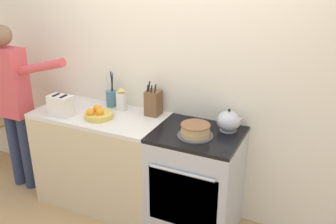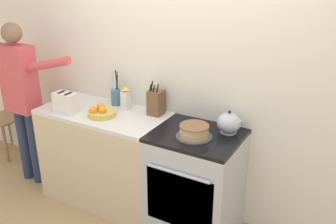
{
  "view_description": "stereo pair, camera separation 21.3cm",
  "coord_description": "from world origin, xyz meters",
  "views": [
    {
      "loc": [
        1.24,
        -2.25,
        2.22
      ],
      "look_at": [
        0.05,
        0.27,
        1.08
      ],
      "focal_mm": 40.0,
      "sensor_mm": 36.0,
      "label": 1
    },
    {
      "loc": [
        1.43,
        -2.15,
        2.22
      ],
      "look_at": [
        0.05,
        0.27,
        1.08
      ],
      "focal_mm": 40.0,
      "sensor_mm": 36.0,
      "label": 2
    }
  ],
  "objects": [
    {
      "name": "wall_back",
      "position": [
        0.0,
        0.62,
        1.3
      ],
      "size": [
        8.0,
        0.04,
        2.6
      ],
      "color": "silver",
      "rests_on": "ground_plane"
    },
    {
      "name": "counter_cabinet",
      "position": [
        -0.65,
        0.3,
        0.46
      ],
      "size": [
        1.2,
        0.6,
        0.93
      ],
      "color": "beige",
      "rests_on": "ground_plane"
    },
    {
      "name": "stove_range",
      "position": [
        0.3,
        0.29,
        0.46
      ],
      "size": [
        0.7,
        0.63,
        0.93
      ],
      "color": "#B7BABF",
      "rests_on": "ground_plane"
    },
    {
      "name": "layer_cake",
      "position": [
        0.3,
        0.24,
        0.98
      ],
      "size": [
        0.29,
        0.29,
        0.1
      ],
      "color": "#4C4C51",
      "rests_on": "stove_range"
    },
    {
      "name": "tea_kettle",
      "position": [
        0.51,
        0.45,
        1.01
      ],
      "size": [
        0.24,
        0.19,
        0.19
      ],
      "color": "#B7BABF",
      "rests_on": "stove_range"
    },
    {
      "name": "knife_block",
      "position": [
        -0.19,
        0.49,
        1.04
      ],
      "size": [
        0.12,
        0.13,
        0.31
      ],
      "color": "brown",
      "rests_on": "counter_cabinet"
    },
    {
      "name": "utensil_crock",
      "position": [
        -0.65,
        0.5,
        1.02
      ],
      "size": [
        0.09,
        0.09,
        0.35
      ],
      "color": "#477084",
      "rests_on": "counter_cabinet"
    },
    {
      "name": "fruit_bowl",
      "position": [
        -0.6,
        0.22,
        0.96
      ],
      "size": [
        0.25,
        0.25,
        0.1
      ],
      "color": "gold",
      "rests_on": "counter_cabinet"
    },
    {
      "name": "toaster",
      "position": [
        -0.93,
        0.13,
        1.02
      ],
      "size": [
        0.22,
        0.13,
        0.19
      ],
      "color": "silver",
      "rests_on": "counter_cabinet"
    },
    {
      "name": "milk_carton",
      "position": [
        -0.51,
        0.46,
        1.03
      ],
      "size": [
        0.07,
        0.07,
        0.22
      ],
      "color": "white",
      "rests_on": "counter_cabinet"
    },
    {
      "name": "person_baker",
      "position": [
        -1.56,
        0.17,
        1.0
      ],
      "size": [
        0.94,
        0.2,
        1.68
      ],
      "rotation": [
        0.0,
        0.0,
        -0.14
      ],
      "color": "#283351",
      "rests_on": "ground_plane"
    }
  ]
}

